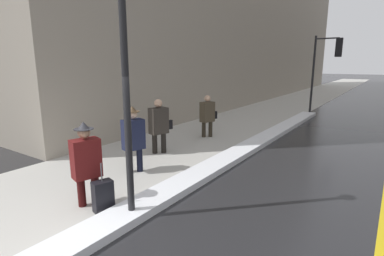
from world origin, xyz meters
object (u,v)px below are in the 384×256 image
object	(u,v)px
pedestrian_in_fedora	(86,161)
pedestrian_in_glasses	(133,137)
pedestrian_nearside	(208,114)
rolling_suitcase	(103,196)
lamp_post	(123,32)
traffic_light_near	(328,58)
pedestrian_with_shoulder_bag	(159,124)

from	to	relation	value
pedestrian_in_fedora	pedestrian_in_glasses	size ratio (longest dim) A/B	0.98
pedestrian_nearside	rolling_suitcase	bearing A→B (deg)	29.90
pedestrian_in_fedora	pedestrian_nearside	size ratio (longest dim) A/B	1.07
lamp_post	traffic_light_near	xyz separation A→B (m)	(0.64, 13.06, -0.26)
pedestrian_in_fedora	pedestrian_nearside	xyz separation A→B (m)	(-0.99, 5.98, -0.05)
lamp_post	pedestrian_with_shoulder_bag	bearing A→B (deg)	123.05
pedestrian_in_glasses	pedestrian_with_shoulder_bag	bearing A→B (deg)	-145.06
rolling_suitcase	pedestrian_in_fedora	bearing A→B (deg)	-72.31
traffic_light_near	pedestrian_with_shoulder_bag	xyz separation A→B (m)	(-2.76, -9.79, -2.00)
pedestrian_in_glasses	rolling_suitcase	distance (m)	2.17
lamp_post	traffic_light_near	world-z (taller)	lamp_post
traffic_light_near	pedestrian_with_shoulder_bag	size ratio (longest dim) A/B	2.42
pedestrian_in_glasses	pedestrian_nearside	world-z (taller)	pedestrian_in_glasses
lamp_post	pedestrian_nearside	distance (m)	6.59
pedestrian_in_fedora	lamp_post	bearing A→B (deg)	114.71
lamp_post	pedestrian_with_shoulder_bag	xyz separation A→B (m)	(-2.13, 3.27, -2.26)
traffic_light_near	pedestrian_in_fedora	xyz separation A→B (m)	(-1.64, -13.20, -2.02)
pedestrian_in_glasses	pedestrian_nearside	xyz separation A→B (m)	(-0.39, 4.16, -0.06)
pedestrian_with_shoulder_bag	pedestrian_nearside	distance (m)	2.58
pedestrian_in_glasses	rolling_suitcase	world-z (taller)	pedestrian_in_glasses
traffic_light_near	pedestrian_with_shoulder_bag	distance (m)	10.37
pedestrian_in_fedora	pedestrian_with_shoulder_bag	xyz separation A→B (m)	(-1.12, 3.41, 0.01)
pedestrian_in_glasses	rolling_suitcase	bearing A→B (deg)	45.83
rolling_suitcase	traffic_light_near	bearing A→B (deg)	-168.59
pedestrian_with_shoulder_bag	rolling_suitcase	size ratio (longest dim) A/B	1.76
pedestrian_in_fedora	traffic_light_near	bearing A→B (deg)	-170.36
rolling_suitcase	pedestrian_nearside	bearing A→B (deg)	-150.10
pedestrian_in_fedora	pedestrian_with_shoulder_bag	world-z (taller)	pedestrian_with_shoulder_bag
lamp_post	pedestrian_with_shoulder_bag	size ratio (longest dim) A/B	3.22
traffic_light_near	pedestrian_with_shoulder_bag	world-z (taller)	traffic_light_near
pedestrian_nearside	pedestrian_in_glasses	bearing A→B (deg)	22.06
pedestrian_in_glasses	pedestrian_in_fedora	bearing A→B (deg)	34.89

